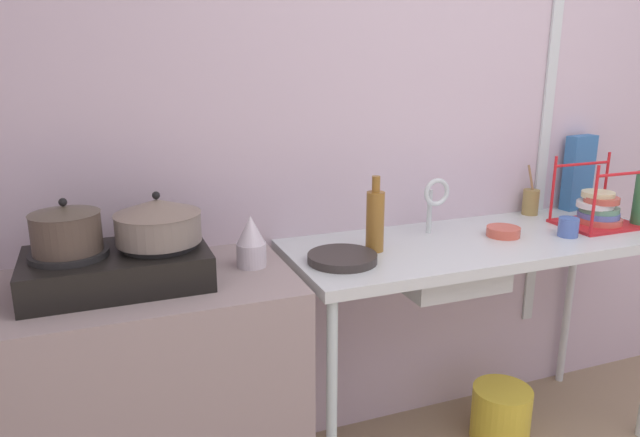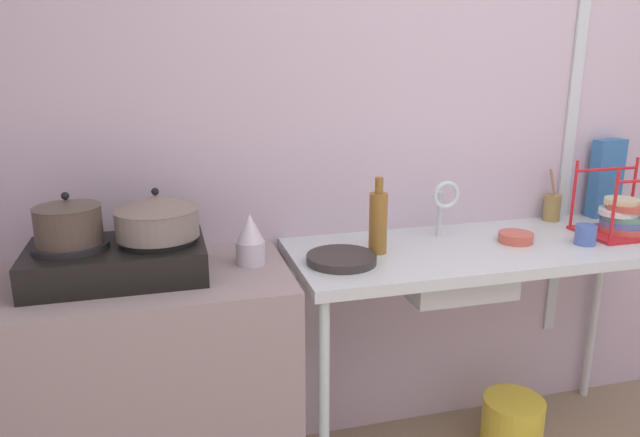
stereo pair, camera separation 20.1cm
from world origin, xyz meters
TOP-DOWN VIEW (x-y plane):
  - wall_back at (0.00, 1.71)m, footprint 5.09×0.10m
  - wall_metal_strip at (0.40, 1.65)m, footprint 0.05×0.01m
  - counter_concrete at (-1.47, 1.38)m, footprint 1.17×0.56m
  - counter_sink at (-0.10, 1.38)m, footprint 1.52×0.56m
  - stove at (-1.43, 1.38)m, footprint 0.54×0.33m
  - pot_on_left_burner at (-1.56, 1.38)m, footprint 0.20×0.20m
  - pot_on_right_burner at (-1.30, 1.38)m, footprint 0.26×0.26m
  - percolator at (-1.00, 1.40)m, footprint 0.10×0.10m
  - sink_basin at (-0.28, 1.34)m, footprint 0.38×0.30m
  - faucet at (-0.25, 1.49)m, footprint 0.11×0.06m
  - frying_pan at (-0.71, 1.33)m, footprint 0.24×0.24m
  - dish_rack at (0.46, 1.36)m, footprint 0.31×0.24m
  - cup_by_rack at (0.23, 1.29)m, footprint 0.08×0.08m
  - small_bowl_on_drainboard at (-0.00, 1.38)m, footprint 0.13×0.13m
  - bottle_by_sink at (-0.55, 1.40)m, footprint 0.07×0.07m
  - cereal_box at (0.58, 1.61)m, footprint 0.15×0.08m
  - utensil_jar at (0.32, 1.61)m, footprint 0.07×0.07m
  - bucket_on_floor at (0.04, 1.34)m, footprint 0.25×0.25m

SIDE VIEW (x-z plane):
  - bucket_on_floor at x=0.04m, z-range 0.00..0.24m
  - counter_concrete at x=-1.47m, z-range 0.00..0.90m
  - sink_basin at x=-0.28m, z-range 0.75..0.90m
  - counter_sink at x=-0.10m, z-range 0.38..1.28m
  - frying_pan at x=-0.71m, z-range 0.90..0.93m
  - small_bowl_on_drainboard at x=0.00m, z-range 0.90..0.94m
  - cup_by_rack at x=0.23m, z-range 0.90..0.97m
  - utensil_jar at x=0.32m, z-range 0.85..1.07m
  - stove at x=-1.43m, z-range 0.90..1.02m
  - dish_rack at x=0.46m, z-range 0.82..1.11m
  - percolator at x=-1.00m, z-range 0.90..1.07m
  - bottle_by_sink at x=-0.55m, z-range 0.88..1.15m
  - faucet at x=-0.25m, z-range 0.94..1.17m
  - cereal_box at x=0.58m, z-range 0.90..1.24m
  - pot_on_right_burner at x=-1.30m, z-range 1.02..1.17m
  - pot_on_left_burner at x=-1.56m, z-range 1.02..1.18m
  - wall_back at x=0.00m, z-range 0.00..2.41m
  - wall_metal_strip at x=0.40m, z-range 0.36..2.29m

